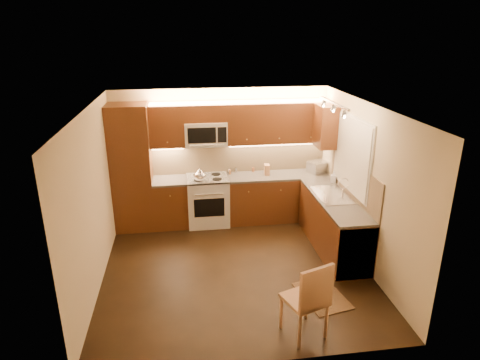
{
  "coord_description": "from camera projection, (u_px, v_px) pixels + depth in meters",
  "views": [
    {
      "loc": [
        -0.73,
        -5.63,
        3.52
      ],
      "look_at": [
        0.15,
        0.55,
        1.25
      ],
      "focal_mm": 31.39,
      "sensor_mm": 36.0,
      "label": 1
    }
  ],
  "objects": [
    {
      "name": "pantry",
      "position": [
        132.0,
        168.0,
        7.51
      ],
      "size": [
        0.7,
        0.6,
        2.3
      ],
      "primitive_type": "cube",
      "color": "#48270F",
      "rests_on": "floor"
    },
    {
      "name": "counter_right",
      "position": [
        335.0,
        200.0,
        6.83
      ],
      "size": [
        0.6,
        2.0,
        0.04
      ],
      "primitive_type": "cube",
      "color": "#32302D",
      "rests_on": "base_cab_right"
    },
    {
      "name": "floor",
      "position": [
        235.0,
        268.0,
        6.54
      ],
      "size": [
        4.0,
        4.0,
        0.01
      ],
      "primitive_type": "cube",
      "color": "black",
      "rests_on": "ground"
    },
    {
      "name": "kettle",
      "position": [
        200.0,
        174.0,
        7.52
      ],
      "size": [
        0.24,
        0.24,
        0.25
      ],
      "primitive_type": null,
      "rotation": [
        0.0,
        0.0,
        0.11
      ],
      "color": "silver",
      "rests_on": "stove"
    },
    {
      "name": "window_blinds",
      "position": [
        351.0,
        154.0,
        6.76
      ],
      "size": [
        0.02,
        1.36,
        1.16
      ],
      "primitive_type": "cube",
      "color": "silver",
      "rests_on": "wall_right"
    },
    {
      "name": "upper_cab_back_left",
      "position": [
        167.0,
        126.0,
        7.47
      ],
      "size": [
        0.62,
        0.35,
        0.75
      ],
      "primitive_type": "cube",
      "color": "#48270F",
      "rests_on": "wall_back"
    },
    {
      "name": "base_cab_back_left",
      "position": [
        171.0,
        203.0,
        7.84
      ],
      "size": [
        0.62,
        0.6,
        0.86
      ],
      "primitive_type": "cube",
      "color": "#48270F",
      "rests_on": "floor"
    },
    {
      "name": "upper_cab_back_right",
      "position": [
        278.0,
        123.0,
        7.73
      ],
      "size": [
        1.92,
        0.35,
        0.75
      ],
      "primitive_type": "cube",
      "color": "#48270F",
      "rests_on": "wall_back"
    },
    {
      "name": "soap_bottle",
      "position": [
        333.0,
        177.0,
        7.51
      ],
      "size": [
        0.12,
        0.12,
        0.21
      ],
      "primitive_type": "imported",
      "rotation": [
        0.0,
        0.0,
        -0.36
      ],
      "color": "white",
      "rests_on": "counter_right"
    },
    {
      "name": "base_cab_right",
      "position": [
        333.0,
        225.0,
        6.99
      ],
      "size": [
        0.6,
        2.0,
        0.86
      ],
      "primitive_type": "cube",
      "color": "#48270F",
      "rests_on": "floor"
    },
    {
      "name": "rug",
      "position": [
        322.0,
        296.0,
        5.84
      ],
      "size": [
        0.7,
        0.91,
        0.01
      ],
      "primitive_type": "cube",
      "rotation": [
        0.0,
        0.0,
        0.2
      ],
      "color": "black",
      "rests_on": "floor"
    },
    {
      "name": "wall_left",
      "position": [
        93.0,
        201.0,
        5.85
      ],
      "size": [
        0.01,
        4.0,
        2.5
      ],
      "primitive_type": "cube",
      "color": "beige",
      "rests_on": "ground"
    },
    {
      "name": "backsplash_back",
      "position": [
        240.0,
        157.0,
        8.03
      ],
      "size": [
        3.3,
        0.02,
        0.6
      ],
      "primitive_type": "cube",
      "color": "tan",
      "rests_on": "wall_back"
    },
    {
      "name": "spice_jar_c",
      "position": [
        236.0,
        170.0,
        8.03
      ],
      "size": [
        0.05,
        0.05,
        0.1
      ],
      "primitive_type": "cylinder",
      "rotation": [
        0.0,
        0.0,
        -0.07
      ],
      "color": "silver",
      "rests_on": "counter_back_right"
    },
    {
      "name": "track_light_bar",
      "position": [
        334.0,
        103.0,
        6.27
      ],
      "size": [
        0.04,
        1.2,
        0.03
      ],
      "primitive_type": "cube",
      "color": "silver",
      "rests_on": "ceiling"
    },
    {
      "name": "upper_cab_right_corner",
      "position": [
        327.0,
        126.0,
        7.44
      ],
      "size": [
        0.35,
        0.5,
        0.75
      ],
      "primitive_type": "cube",
      "color": "#48270F",
      "rests_on": "wall_right"
    },
    {
      "name": "faucet",
      "position": [
        343.0,
        186.0,
        6.94
      ],
      "size": [
        0.2,
        0.04,
        0.3
      ],
      "primitive_type": null,
      "color": "silver",
      "rests_on": "counter_right"
    },
    {
      "name": "spice_jar_b",
      "position": [
        230.0,
        172.0,
        7.95
      ],
      "size": [
        0.05,
        0.05,
        0.09
      ],
      "primitive_type": "cylinder",
      "rotation": [
        0.0,
        0.0,
        -0.35
      ],
      "color": "brown",
      "rests_on": "counter_back_right"
    },
    {
      "name": "stove",
      "position": [
        208.0,
        200.0,
        7.9
      ],
      "size": [
        0.76,
        0.65,
        0.92
      ],
      "primitive_type": null,
      "color": "silver",
      "rests_on": "floor"
    },
    {
      "name": "knife_block",
      "position": [
        267.0,
        170.0,
        7.91
      ],
      "size": [
        0.1,
        0.15,
        0.2
      ],
      "primitive_type": "cube",
      "rotation": [
        0.0,
        0.0,
        -0.07
      ],
      "color": "#A16C49",
      "rests_on": "counter_back_right"
    },
    {
      "name": "counter_back_right",
      "position": [
        278.0,
        176.0,
        7.96
      ],
      "size": [
        1.92,
        0.6,
        0.04
      ],
      "primitive_type": "cube",
      "color": "#32302D",
      "rests_on": "base_cab_back_right"
    },
    {
      "name": "backsplash_right",
      "position": [
        354.0,
        181.0,
        6.76
      ],
      "size": [
        0.02,
        2.0,
        0.6
      ],
      "primitive_type": "cube",
      "color": "tan",
      "rests_on": "wall_right"
    },
    {
      "name": "dining_chair",
      "position": [
        305.0,
        297.0,
        4.97
      ],
      "size": [
        0.58,
        0.58,
        1.02
      ],
      "primitive_type": null,
      "rotation": [
        0.0,
        0.0,
        0.35
      ],
      "color": "#A16C49",
      "rests_on": "floor"
    },
    {
      "name": "ceiling",
      "position": [
        235.0,
        108.0,
        5.68
      ],
      "size": [
        4.0,
        4.0,
        0.01
      ],
      "primitive_type": "cube",
      "color": "beige",
      "rests_on": "ground"
    },
    {
      "name": "base_cab_back_right",
      "position": [
        277.0,
        197.0,
        8.11
      ],
      "size": [
        1.92,
        0.6,
        0.86
      ],
      "primitive_type": "cube",
      "color": "#48270F",
      "rests_on": "floor"
    },
    {
      "name": "wall_front",
      "position": [
        261.0,
        266.0,
        4.25
      ],
      "size": [
        4.0,
        0.01,
        2.5
      ],
      "primitive_type": "cube",
      "color": "beige",
      "rests_on": "ground"
    },
    {
      "name": "spice_jar_a",
      "position": [
        230.0,
        171.0,
        8.01
      ],
      "size": [
        0.06,
        0.06,
        0.09
      ],
      "primitive_type": "cylinder",
      "rotation": [
        0.0,
        0.0,
        0.36
      ],
      "color": "silver",
      "rests_on": "counter_back_right"
    },
    {
      "name": "window_frame",
      "position": [
        352.0,
        154.0,
        6.77
      ],
      "size": [
        0.03,
        1.44,
        1.24
      ],
      "primitive_type": "cube",
      "color": "silver",
      "rests_on": "wall_right"
    },
    {
      "name": "wall_back",
      "position": [
        222.0,
        155.0,
        7.97
      ],
      "size": [
        4.0,
        0.01,
        2.5
      ],
      "primitive_type": "cube",
      "color": "beige",
      "rests_on": "ground"
    },
    {
      "name": "dishwasher",
      "position": [
        349.0,
        245.0,
        6.34
      ],
      "size": [
        0.58,
        0.6,
        0.84
      ],
      "primitive_type": "cube",
      "color": "silver",
      "rests_on": "floor"
    },
    {
      "name": "counter_back_left",
      "position": [
        170.0,
        181.0,
        7.69
      ],
      "size": [
        0.62,
        0.6,
        0.04
      ],
      "primitive_type": "cube",
      "color": "#32302D",
      "rests_on": "base_cab_back_left"
    },
    {
      "name": "sink",
      "position": [
        333.0,
        191.0,
        6.94
      ],
      "size": [
        0.52,
        0.86,
        0.15
      ],
      "primitive_type": null,
      "color": "silver",
      "rests_on": "counter_right"
    },
    {
      "name": "spice_jar_d",
      "position": [
        253.0,
        170.0,
        8.09
      ],
      "size": [
        0.05,
        0.05,
        0.08
      ],
      "primitive_type": "cylinder",
      "rotation": [
        0.0,
        0.0,
        0.25
      ],
      "color": "#95522C",
      "rests_on": "counter_back_right"
    },
    {
      "name": "wall_right",
      "position": [
        365.0,
        186.0,
        6.38
      ],
      "size": [
        0.01,
        4.0,
        2.5
      ],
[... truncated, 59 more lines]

